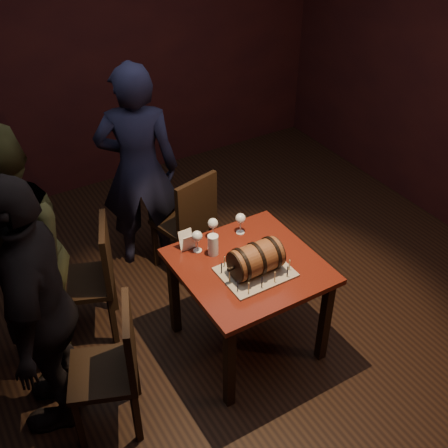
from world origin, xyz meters
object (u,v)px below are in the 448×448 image
Objects in this scene: wine_glass_mid at (213,224)px; chair_left_rear at (95,274)px; person_left_front at (39,308)px; pub_table at (248,277)px; pint_of_ale at (213,245)px; person_left_rear at (13,263)px; barrel_cake at (256,259)px; chair_back at (189,219)px; wine_glass_right at (241,219)px; person_back at (139,170)px; wine_glass_left at (197,237)px; chair_left_front at (116,363)px.

wine_glass_mid is 0.91m from chair_left_rear.
chair_left_rear is 0.80m from person_left_front.
pint_of_ale reaches higher than pub_table.
chair_left_rear is 0.64m from person_left_rear.
person_left_rear is (-1.33, 0.69, 0.04)m from barrel_cake.
chair_left_rear reaches higher than wine_glass_mid.
pint_of_ale is 0.81m from chair_back.
pub_table is 1.35m from person_left_front.
wine_glass_mid is 1.30m from person_left_rear.
person_left_front is (-1.30, 0.26, 0.01)m from barrel_cake.
person_left_front is at bearing -132.25° from chair_left_rear.
wine_glass_right is 1.50m from person_left_rear.
chair_left_rear is at bearing 67.57° from person_back.
chair_left_rear is at bearing 147.07° from wine_glass_left.
pub_table is at bearing 82.27° from barrel_cake.
wine_glass_mid is at bearing 95.91° from barrel_cake.
person_back is at bearing 99.27° from pub_table.
wine_glass_mid reaches higher than pub_table.
wine_glass_mid is at bearing 123.82° from person_back.
pint_of_ale is 0.16× the size of chair_left_rear.
person_back reaches higher than wine_glass_mid.
barrel_cake is at bearing -66.12° from pint_of_ale.
wine_glass_mid is (-0.06, 0.37, 0.23)m from pub_table.
pub_table is at bearing -92.70° from chair_back.
barrel_cake is 1.39m from person_back.
person_back is 0.97× the size of person_left_rear.
barrel_cake is 0.41× the size of chair_left_rear.
pint_of_ale is at bearing -119.86° from wine_glass_mid.
barrel_cake is (-0.01, -0.09, 0.22)m from pub_table.
wine_glass_mid is at bearing -22.83° from chair_left_rear.
person_left_rear reaches higher than barrel_cake.
chair_left_front reaches higher than pint_of_ale.
wine_glass_mid is 1.27m from person_left_front.
barrel_cake is at bearing -84.09° from wine_glass_mid.
barrel_cake is 1.50m from person_left_rear.
chair_back is at bearing 67.45° from wine_glass_left.
barrel_cake is 0.21× the size of person_left_rear.
chair_back reaches higher than pub_table.
pub_table is 0.51× the size of person_left_front.
pint_of_ale is 1.26m from person_left_rear.
pint_of_ale is 0.16× the size of chair_left_front.
pub_table is at bearing 71.16° from person_left_rear.
wine_glass_left is at bearing 80.03° from person_left_rear.
barrel_cake is 2.34× the size of wine_glass_left.
person_left_rear is (-1.39, -0.34, 0.38)m from chair_back.
chair_left_front is at bearing -152.45° from wine_glass_mid.
barrel_cake is 0.46m from wine_glass_mid.
wine_glass_right is 0.09× the size of person_back.
person_left_rear reaches higher than pint_of_ale.
chair_left_front is at bearing -134.69° from chair_back.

